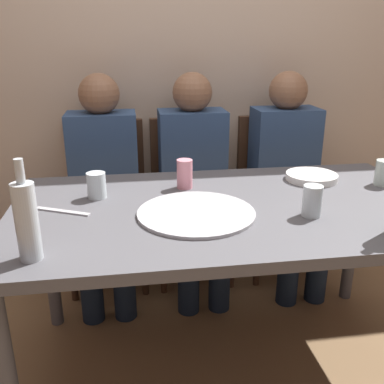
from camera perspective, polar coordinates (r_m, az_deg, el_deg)
The scene contains 17 objects.
ground_plane at distance 2.02m, azimuth 4.38°, elevation -21.56°, with size 8.00×8.00×0.00m, color brown.
back_wall at distance 2.55m, azimuth -0.33°, elevation 19.08°, with size 6.00×0.10×2.60m, color #BCA893.
dining_table at distance 1.66m, azimuth 4.97°, elevation -4.03°, with size 1.64×0.91×0.74m.
pizza_tray at distance 1.53m, azimuth 0.56°, elevation -2.80°, with size 0.42×0.42×0.01m, color #ADADB2.
beer_bottle at distance 1.27m, azimuth -21.19°, elevation -3.52°, with size 0.06×0.06×0.30m.
tumbler_near at distance 1.56m, azimuth 15.73°, elevation -1.15°, with size 0.07×0.07×0.11m, color silver.
tumbler_far at distance 2.00m, azimuth 24.27°, elevation 2.36°, with size 0.08×0.08×0.11m, color #B7C6BC.
wine_glass at distance 1.72m, azimuth -12.61°, elevation 0.87°, with size 0.07×0.07×0.10m, color silver.
soda_can at distance 1.79m, azimuth -0.99°, elevation 2.42°, with size 0.07×0.07×0.12m, color pink.
plate_stack at distance 1.97m, azimuth 15.65°, elevation 1.96°, with size 0.23×0.23×0.03m, color white.
table_knife at distance 1.62m, azimuth -16.88°, elevation -2.48°, with size 0.22×0.02×0.01m, color #B7B7BC.
chair_left at distance 2.47m, azimuth -11.31°, elevation 0.03°, with size 0.44×0.44×0.90m.
chair_middle at distance 2.49m, azimuth -0.18°, elevation 0.60°, with size 0.44×0.44×0.90m.
chair_right at distance 2.61m, azimuth 11.35°, elevation 1.16°, with size 0.44×0.44×0.90m.
guest_in_sweater at distance 2.28m, azimuth -11.65°, elevation 1.78°, with size 0.36×0.56×1.17m.
guest_in_beanie at distance 2.31m, azimuth 0.38°, elevation 2.38°, with size 0.36×0.56×1.17m.
guest_by_wall at distance 2.44m, azimuth 12.72°, elevation 2.87°, with size 0.36×0.56×1.17m.
Camera 1 is at (-0.37, -1.47, 1.33)m, focal length 40.00 mm.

